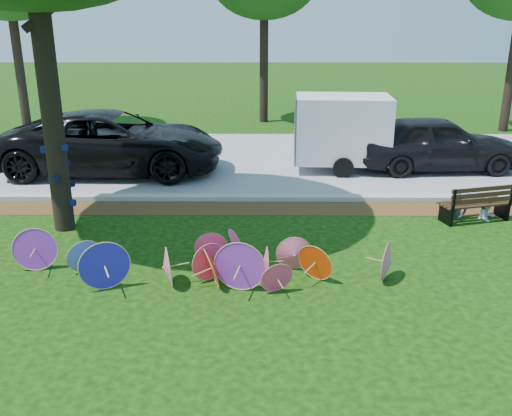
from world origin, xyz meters
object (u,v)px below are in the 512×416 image
at_px(dark_pickup, 437,143).
at_px(park_bench, 474,202).
at_px(person_right, 489,199).
at_px(person_left, 459,194).
at_px(parasol_pile, 200,260).
at_px(black_van, 113,142).
at_px(cargo_trailer, 342,129).

xyz_separation_m(dark_pickup, park_bench, (-0.37, -4.38, -0.39)).
xyz_separation_m(dark_pickup, person_right, (-0.02, -4.33, -0.33)).
bearing_deg(person_left, dark_pickup, 74.03).
bearing_deg(dark_pickup, parasol_pile, 136.18).
height_order(park_bench, person_left, person_left).
relative_size(black_van, park_bench, 3.89).
bearing_deg(person_left, parasol_pile, -157.28).
distance_m(parasol_pile, person_right, 7.14).
distance_m(parasol_pile, cargo_trailer, 8.37).
distance_m(parasol_pile, person_left, 6.53).
height_order(dark_pickup, person_right, dark_pickup).
height_order(black_van, cargo_trailer, cargo_trailer).
bearing_deg(person_right, cargo_trailer, 101.65).
bearing_deg(person_left, park_bench, -14.68).
relative_size(person_left, person_right, 1.23).
xyz_separation_m(cargo_trailer, park_bench, (2.50, -4.39, -0.83)).
bearing_deg(person_right, dark_pickup, 68.12).
relative_size(park_bench, person_left, 1.36).
relative_size(park_bench, person_right, 1.68).
height_order(cargo_trailer, person_right, cargo_trailer).
xyz_separation_m(black_van, person_right, (9.68, -4.04, -0.40)).
bearing_deg(cargo_trailer, black_van, -174.82).
distance_m(person_left, person_right, 0.71).
bearing_deg(cargo_trailer, parasol_pile, -112.49).
bearing_deg(black_van, parasol_pile, -154.38).
relative_size(black_van, cargo_trailer, 2.35).
distance_m(cargo_trailer, park_bench, 5.12).
bearing_deg(person_right, park_bench, 166.48).
bearing_deg(park_bench, person_left, 156.73).
height_order(cargo_trailer, park_bench, cargo_trailer).
xyz_separation_m(parasol_pile, dark_pickup, (6.41, 7.52, 0.45)).
bearing_deg(park_bench, person_right, -7.01).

